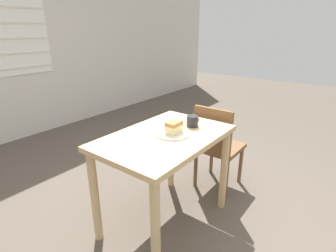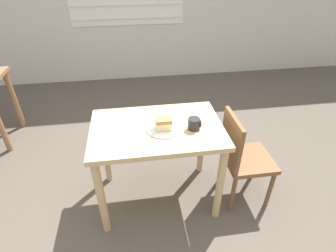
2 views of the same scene
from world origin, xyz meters
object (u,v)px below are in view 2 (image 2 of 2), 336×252
Objects in this scene: cake_slice at (163,124)px; coffee_mug at (194,124)px; chair_near_window at (242,156)px; dining_table_near at (157,140)px; plate at (163,129)px.

cake_slice is 1.22× the size of coffee_mug.
coffee_mug is at bearing 87.02° from chair_near_window.
dining_table_near is 0.20m from cake_slice.
dining_table_near is at bearing 83.10° from chair_near_window.
dining_table_near is at bearing 133.30° from cake_slice.
dining_table_near is at bearing 140.71° from plate.
chair_near_window is 3.30× the size of plate.
coffee_mug is at bearing -3.55° from cake_slice.
dining_table_near is 3.94× the size of plate.
cake_slice is (0.00, -0.01, 0.05)m from plate.
chair_near_window is 8.68× the size of coffee_mug.
plate is 0.05m from cake_slice.
cake_slice is at bearing 176.45° from coffee_mug.
plate is (0.04, -0.04, 0.13)m from dining_table_near.
coffee_mug is at bearing -6.38° from plate.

